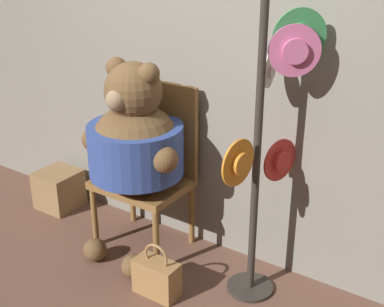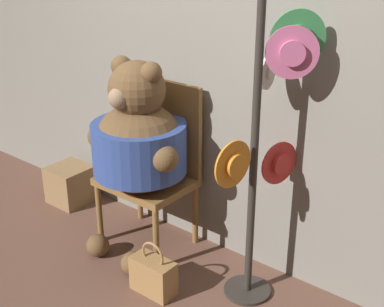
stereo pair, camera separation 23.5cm
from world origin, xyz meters
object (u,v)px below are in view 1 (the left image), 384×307
chair (150,161)px  handbag_on_ground (157,277)px  teddy_bear (135,144)px  hat_display_rack (268,141)px

chair → handbag_on_ground: size_ratio=3.21×
teddy_bear → handbag_on_ground: size_ratio=3.78×
hat_display_rack → handbag_on_ground: size_ratio=5.03×
hat_display_rack → handbag_on_ground: 1.04m
handbag_on_ground → chair: bearing=130.2°
teddy_bear → hat_display_rack: bearing=5.5°
chair → teddy_bear: (0.02, -0.17, 0.19)m
teddy_bear → chair: bearing=96.6°
chair → hat_display_rack: 0.96m
chair → teddy_bear: bearing=-83.4°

